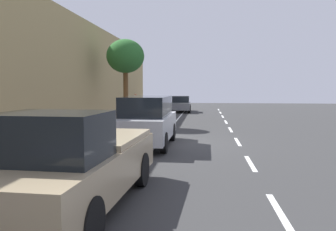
# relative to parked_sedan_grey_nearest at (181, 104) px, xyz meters

# --- Properties ---
(ground) EXTENTS (72.78, 72.78, 0.00)m
(ground) POSITION_rel_parked_sedan_grey_nearest_xyz_m (-0.69, 18.07, -0.75)
(ground) COLOR #333333
(sidewalk) EXTENTS (3.24, 45.49, 0.12)m
(sidewalk) POSITION_rel_parked_sedan_grey_nearest_xyz_m (2.88, 18.07, -0.69)
(sidewalk) COLOR #AA909D
(sidewalk) RESTS_ON ground
(curb_edge) EXTENTS (0.16, 45.49, 0.12)m
(curb_edge) POSITION_rel_parked_sedan_grey_nearest_xyz_m (1.18, 18.07, -0.69)
(curb_edge) COLOR gray
(curb_edge) RESTS_ON ground
(lane_stripe_centre) EXTENTS (0.14, 44.20, 0.01)m
(lane_stripe_centre) POSITION_rel_parked_sedan_grey_nearest_xyz_m (-3.69, 17.42, -0.75)
(lane_stripe_centre) COLOR white
(lane_stripe_centre) RESTS_ON ground
(lane_stripe_bike_edge) EXTENTS (0.12, 45.49, 0.01)m
(lane_stripe_bike_edge) POSITION_rel_parked_sedan_grey_nearest_xyz_m (-0.29, 18.07, -0.75)
(lane_stripe_bike_edge) COLOR white
(lane_stripe_bike_edge) RESTS_ON ground
(building_facade) EXTENTS (0.50, 45.49, 6.18)m
(building_facade) POSITION_rel_parked_sedan_grey_nearest_xyz_m (4.75, 18.07, 2.34)
(building_facade) COLOR tan
(building_facade) RESTS_ON ground
(parked_sedan_grey_nearest) EXTENTS (1.94, 4.45, 1.52)m
(parked_sedan_grey_nearest) POSITION_rel_parked_sedan_grey_nearest_xyz_m (0.00, 0.00, 0.00)
(parked_sedan_grey_nearest) COLOR slate
(parked_sedan_grey_nearest) RESTS_ON ground
(parked_suv_silver_second) EXTENTS (2.00, 4.72, 1.99)m
(parked_suv_silver_second) POSITION_rel_parked_sedan_grey_nearest_xyz_m (0.05, 18.82, 0.27)
(parked_suv_silver_second) COLOR #B7BABF
(parked_suv_silver_second) RESTS_ON ground
(parked_pickup_tan_mid) EXTENTS (2.21, 5.38, 1.95)m
(parked_pickup_tan_mid) POSITION_rel_parked_sedan_grey_nearest_xyz_m (0.22, 26.07, 0.15)
(parked_pickup_tan_mid) COLOR tan
(parked_pickup_tan_mid) RESTS_ON ground
(bicycle_at_curb) EXTENTS (1.73, 0.61, 0.80)m
(bicycle_at_curb) POSITION_rel_parked_sedan_grey_nearest_xyz_m (0.72, 14.59, -0.36)
(bicycle_at_curb) COLOR black
(bicycle_at_curb) RESTS_ON ground
(cyclist_with_backpack) EXTENTS (0.51, 0.57, 1.76)m
(cyclist_with_backpack) POSITION_rel_parked_sedan_grey_nearest_xyz_m (0.94, 14.15, 0.33)
(cyclist_with_backpack) COLOR #C6B284
(cyclist_with_backpack) RESTS_ON ground
(street_tree_near_cyclist) EXTENTS (2.27, 2.27, 5.10)m
(street_tree_near_cyclist) POSITION_rel_parked_sedan_grey_nearest_xyz_m (2.51, 11.96, 3.39)
(street_tree_near_cyclist) COLOR brown
(street_tree_near_cyclist) RESTS_ON sidewalk
(pedestrian_on_phone) EXTENTS (0.60, 0.33, 1.63)m
(pedestrian_on_phone) POSITION_rel_parked_sedan_grey_nearest_xyz_m (3.68, 3.30, 0.29)
(pedestrian_on_phone) COLOR black
(pedestrian_on_phone) RESTS_ON sidewalk
(fire_hydrant) EXTENTS (0.22, 0.22, 0.84)m
(fire_hydrant) POSITION_rel_parked_sedan_grey_nearest_xyz_m (1.61, 7.42, -0.20)
(fire_hydrant) COLOR red
(fire_hydrant) RESTS_ON sidewalk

